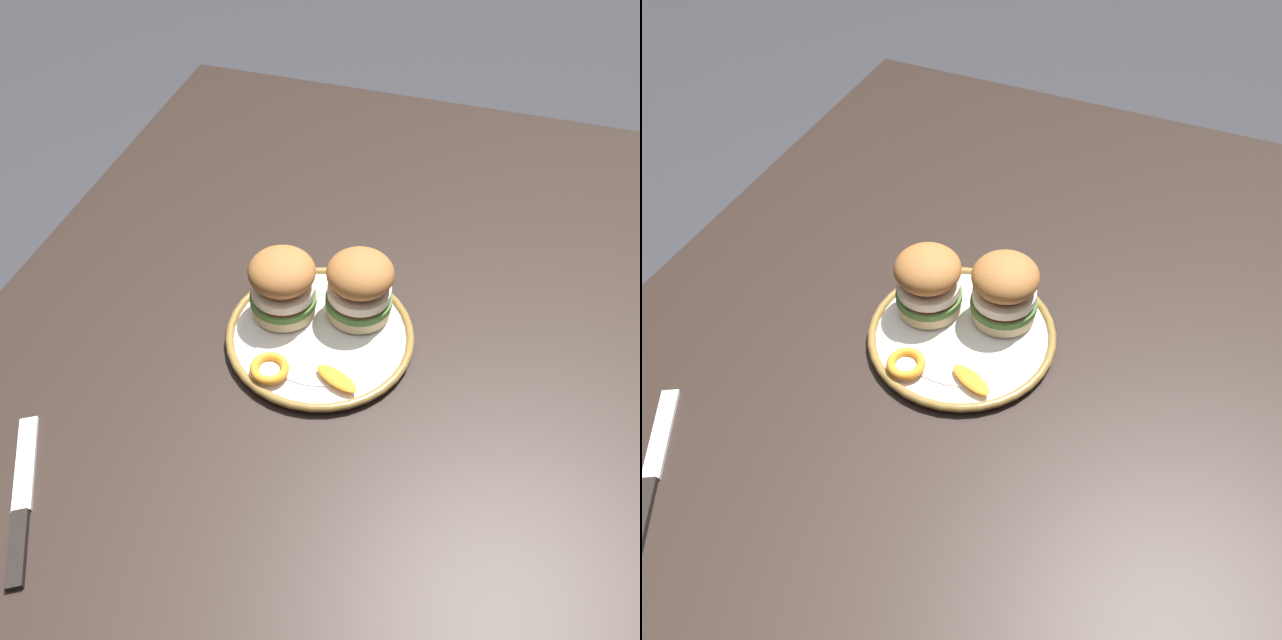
% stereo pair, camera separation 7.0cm
% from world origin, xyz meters
% --- Properties ---
extents(ground_plane, '(8.00, 8.00, 0.00)m').
position_xyz_m(ground_plane, '(0.00, 0.00, 0.00)').
color(ground_plane, '#333338').
extents(dining_table, '(1.44, 1.06, 0.75)m').
position_xyz_m(dining_table, '(0.00, 0.00, 0.66)').
color(dining_table, black).
rests_on(dining_table, ground).
extents(dinner_plate, '(0.26, 0.26, 0.02)m').
position_xyz_m(dinner_plate, '(-0.03, -0.04, 0.76)').
color(dinner_plate, white).
rests_on(dinner_plate, dining_table).
extents(sandwich_half_left, '(0.11, 0.11, 0.10)m').
position_xyz_m(sandwich_half_left, '(-0.05, -0.10, 0.82)').
color(sandwich_half_left, beige).
rests_on(sandwich_half_left, dinner_plate).
extents(sandwich_half_right, '(0.11, 0.11, 0.10)m').
position_xyz_m(sandwich_half_right, '(-0.08, -0.00, 0.82)').
color(sandwich_half_right, beige).
rests_on(sandwich_half_right, dinner_plate).
extents(orange_peel_curled, '(0.05, 0.05, 0.01)m').
position_xyz_m(orange_peel_curled, '(0.06, -0.08, 0.77)').
color(orange_peel_curled, orange).
rests_on(orange_peel_curled, dinner_plate).
extents(orange_peel_strip_long, '(0.05, 0.07, 0.01)m').
position_xyz_m(orange_peel_strip_long, '(0.05, 0.01, 0.77)').
color(orange_peel_strip_long, orange).
rests_on(orange_peel_strip_long, dinner_plate).
extents(table_knife, '(0.20, 0.13, 0.01)m').
position_xyz_m(table_knife, '(0.32, -0.29, 0.75)').
color(table_knife, silver).
rests_on(table_knife, dining_table).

